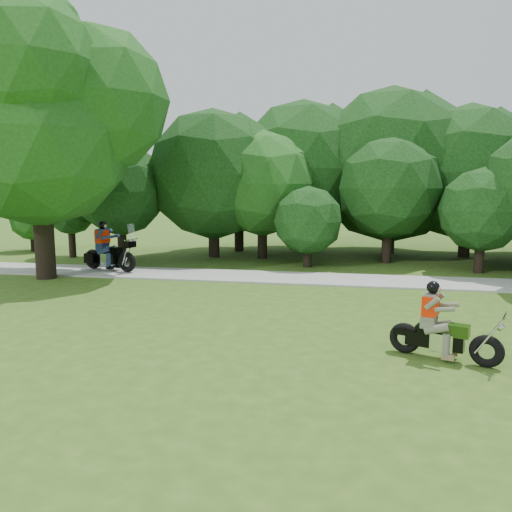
{
  "coord_description": "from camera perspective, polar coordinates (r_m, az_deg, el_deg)",
  "views": [
    {
      "loc": [
        0.02,
        -9.22,
        3.34
      ],
      "look_at": [
        -2.59,
        4.72,
        1.27
      ],
      "focal_mm": 35.0,
      "sensor_mm": 36.0,
      "label": 1
    }
  ],
  "objects": [
    {
      "name": "ground",
      "position": [
        9.81,
        10.07,
        -11.73
      ],
      "size": [
        100.0,
        100.0,
        0.0
      ],
      "primitive_type": "plane",
      "color": "#345418",
      "rests_on": "ground"
    },
    {
      "name": "big_tree_west",
      "position": [
        19.38,
        -23.3,
        14.82
      ],
      "size": [
        8.64,
        6.56,
        9.96
      ],
      "color": "black",
      "rests_on": "ground"
    },
    {
      "name": "tree_line",
      "position": [
        23.72,
        21.57,
        8.49
      ],
      "size": [
        39.48,
        11.24,
        7.81
      ],
      "color": "black",
      "rests_on": "ground"
    },
    {
      "name": "touring_motorcycle",
      "position": [
        19.73,
        -16.73,
        0.39
      ],
      "size": [
        2.42,
        1.21,
        1.88
      ],
      "rotation": [
        0.0,
        0.0,
        -0.28
      ],
      "color": "black",
      "rests_on": "walkway"
    },
    {
      "name": "chopper_motorcycle",
      "position": [
        10.22,
        20.19,
        -8.03
      ],
      "size": [
        2.05,
        1.1,
        1.51
      ],
      "rotation": [
        0.0,
        0.0,
        -0.38
      ],
      "color": "black",
      "rests_on": "ground"
    },
    {
      "name": "walkway",
      "position": [
        17.54,
        10.38,
        -2.7
      ],
      "size": [
        60.0,
        2.2,
        0.06
      ],
      "primitive_type": "cube",
      "color": "gray",
      "rests_on": "ground"
    }
  ]
}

